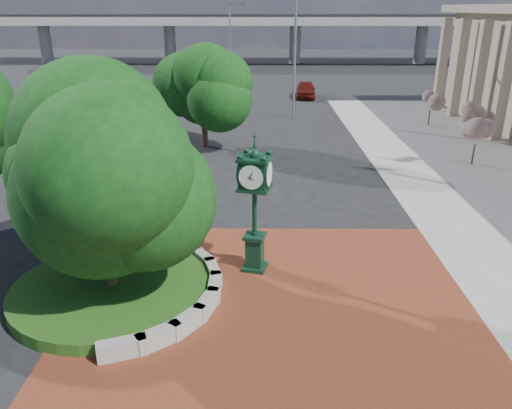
% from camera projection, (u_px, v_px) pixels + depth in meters
% --- Properties ---
extents(ground, '(200.00, 200.00, 0.00)m').
position_uv_depth(ground, '(273.00, 296.00, 15.55)').
color(ground, black).
rests_on(ground, ground).
extents(plaza, '(12.00, 12.00, 0.04)m').
position_uv_depth(plaza, '(273.00, 313.00, 14.61)').
color(plaza, maroon).
rests_on(plaza, ground).
extents(planter_wall, '(2.96, 6.77, 0.54)m').
position_uv_depth(planter_wall, '(186.00, 288.00, 15.48)').
color(planter_wall, '#9E9B93').
rests_on(planter_wall, ground).
extents(grass_bed, '(6.10, 6.10, 0.40)m').
position_uv_depth(grass_bed, '(112.00, 289.00, 15.53)').
color(grass_bed, '#1A4614').
rests_on(grass_bed, ground).
extents(overpass, '(90.00, 12.00, 7.50)m').
position_uv_depth(overpass, '(263.00, 20.00, 78.24)').
color(overpass, '#9E9B93').
rests_on(overpass, ground).
extents(tree_planter, '(5.20, 5.20, 6.33)m').
position_uv_depth(tree_planter, '(99.00, 182.00, 14.23)').
color(tree_planter, '#38281C').
rests_on(tree_planter, ground).
extents(tree_street, '(4.40, 4.40, 5.45)m').
position_uv_depth(tree_street, '(203.00, 96.00, 31.14)').
color(tree_street, '#38281C').
rests_on(tree_street, ground).
extents(post_clock, '(1.13, 1.13, 4.64)m').
position_uv_depth(post_clock, '(255.00, 200.00, 16.20)').
color(post_clock, black).
rests_on(post_clock, ground).
extents(parked_car, '(2.18, 4.74, 1.57)m').
position_uv_depth(parked_car, '(306.00, 90.00, 49.54)').
color(parked_car, '#54110C').
rests_on(parked_car, ground).
extents(street_lamp_near, '(2.15, 1.10, 10.18)m').
position_uv_depth(street_lamp_near, '(298.00, 41.00, 38.34)').
color(street_lamp_near, slate).
rests_on(street_lamp_near, ground).
extents(street_lamp_far, '(1.92, 0.75, 8.80)m').
position_uv_depth(street_lamp_far, '(232.00, 39.00, 55.18)').
color(street_lamp_far, slate).
rests_on(street_lamp_far, ground).
extents(shrub_near, '(1.20, 1.20, 2.20)m').
position_uv_depth(shrub_near, '(476.00, 138.00, 27.91)').
color(shrub_near, '#38281C').
rests_on(shrub_near, ground).
extents(shrub_mid, '(1.20, 1.20, 2.20)m').
position_uv_depth(shrub_mid, '(471.00, 115.00, 33.70)').
color(shrub_mid, '#38281C').
rests_on(shrub_mid, ground).
extents(shrub_far, '(1.20, 1.20, 2.20)m').
position_uv_depth(shrub_far, '(431.00, 105.00, 37.45)').
color(shrub_far, '#38281C').
rests_on(shrub_far, ground).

